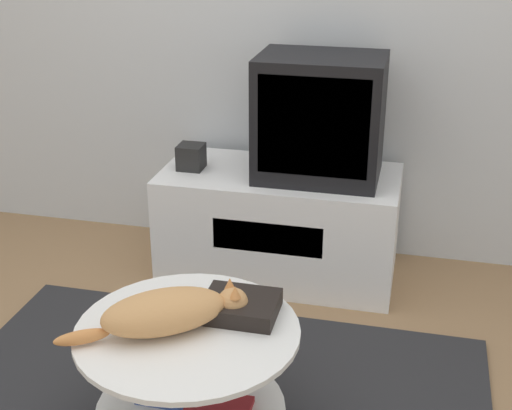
# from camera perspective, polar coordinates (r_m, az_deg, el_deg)

# --- Properties ---
(tv_stand) EXTENTS (1.09, 0.53, 0.51)m
(tv_stand) POSITION_cam_1_polar(r_m,az_deg,el_deg) (3.35, 1.88, -1.51)
(tv_stand) COLOR white
(tv_stand) RESTS_ON ground_plane
(tv) EXTENTS (0.54, 0.40, 0.54)m
(tv) POSITION_cam_1_polar(r_m,az_deg,el_deg) (3.14, 5.13, 6.97)
(tv) COLOR black
(tv) RESTS_ON tv_stand
(speaker) EXTENTS (0.11, 0.11, 0.11)m
(speaker) POSITION_cam_1_polar(r_m,az_deg,el_deg) (3.30, -5.21, 3.86)
(speaker) COLOR black
(speaker) RESTS_ON tv_stand
(coffee_table) EXTENTS (0.70, 0.70, 0.43)m
(coffee_table) POSITION_cam_1_polar(r_m,az_deg,el_deg) (2.32, -5.38, -12.94)
(coffee_table) COLOR #B2B2B7
(coffee_table) RESTS_ON rug
(dvd_box) EXTENTS (0.23, 0.19, 0.06)m
(dvd_box) POSITION_cam_1_polar(r_m,az_deg,el_deg) (2.28, -1.24, -8.11)
(dvd_box) COLOR black
(dvd_box) RESTS_ON coffee_table
(cat) EXTENTS (0.52, 0.38, 0.13)m
(cat) POSITION_cam_1_polar(r_m,az_deg,el_deg) (2.20, -6.98, -8.45)
(cat) COLOR tan
(cat) RESTS_ON coffee_table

